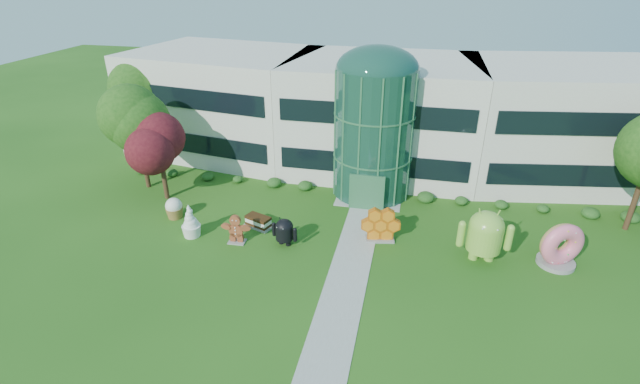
% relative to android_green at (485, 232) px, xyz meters
% --- Properties ---
extents(ground, '(140.00, 140.00, 0.00)m').
position_rel_android_green_xyz_m(ground, '(-7.84, -4.10, -1.94)').
color(ground, '#215114').
rests_on(ground, ground).
extents(building, '(46.00, 15.00, 9.30)m').
position_rel_android_green_xyz_m(building, '(-7.84, 13.90, 2.71)').
color(building, beige).
rests_on(building, ground).
extents(atrium, '(6.00, 6.00, 9.80)m').
position_rel_android_green_xyz_m(atrium, '(-7.84, 7.90, 2.96)').
color(atrium, '#194738').
rests_on(atrium, ground).
extents(walkway, '(2.40, 20.00, 0.04)m').
position_rel_android_green_xyz_m(walkway, '(-7.84, -2.10, -1.92)').
color(walkway, '#9E9E93').
rests_on(walkway, ground).
extents(tree_red, '(4.00, 4.00, 6.00)m').
position_rel_android_green_xyz_m(tree_red, '(-23.34, 3.40, 1.06)').
color(tree_red, '#3F0C14').
rests_on(tree_red, ground).
extents(trees_backdrop, '(52.00, 8.00, 8.40)m').
position_rel_android_green_xyz_m(trees_backdrop, '(-7.84, 8.90, 2.26)').
color(trees_backdrop, '#1A4812').
rests_on(trees_backdrop, ground).
extents(android_green, '(3.54, 2.47, 3.88)m').
position_rel_android_green_xyz_m(android_green, '(0.00, 0.00, 0.00)').
color(android_green, '#84BE3C').
rests_on(android_green, ground).
extents(android_black, '(2.15, 1.69, 2.16)m').
position_rel_android_green_xyz_m(android_black, '(-12.45, -1.02, -0.86)').
color(android_black, black).
rests_on(android_black, ground).
extents(donut, '(3.11, 2.38, 2.92)m').
position_rel_android_green_xyz_m(donut, '(4.43, 0.40, -0.48)').
color(donut, '#FA5F7C').
rests_on(donut, ground).
extents(gingerbread, '(2.26, 0.95, 2.06)m').
position_rel_android_green_xyz_m(gingerbread, '(-15.62, -1.45, -0.91)').
color(gingerbread, brown).
rests_on(gingerbread, ground).
extents(ice_cream_sandwich, '(2.13, 1.58, 0.85)m').
position_rel_android_green_xyz_m(ice_cream_sandwich, '(-14.86, 0.69, -1.51)').
color(ice_cream_sandwich, black).
rests_on(ice_cream_sandwich, ground).
extents(honeycomb, '(2.90, 1.49, 2.17)m').
position_rel_android_green_xyz_m(honeycomb, '(-6.40, 0.82, -0.86)').
color(honeycomb, orange).
rests_on(honeycomb, ground).
extents(froyo, '(1.78, 1.78, 2.34)m').
position_rel_android_green_xyz_m(froyo, '(-18.89, -1.33, -0.77)').
color(froyo, white).
rests_on(froyo, ground).
extents(cupcake, '(1.51, 1.51, 1.54)m').
position_rel_android_green_xyz_m(cupcake, '(-21.22, 0.70, -1.17)').
color(cupcake, white).
rests_on(cupcake, ground).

